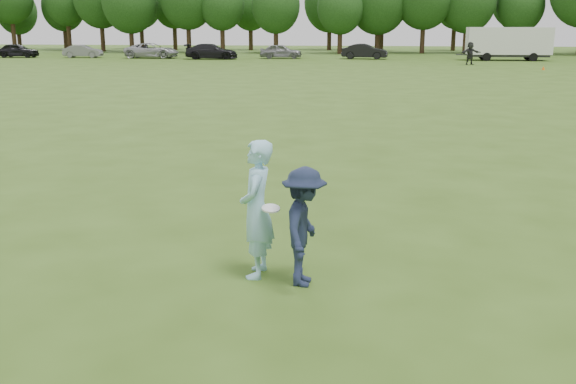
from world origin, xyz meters
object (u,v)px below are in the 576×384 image
(defender, at_px, (304,227))
(field_cone, at_px, (543,68))
(player_far_d, at_px, (470,53))
(car_d, at_px, (211,51))
(car_a, at_px, (18,50))
(car_c, at_px, (152,51))
(thrower, at_px, (257,209))
(car_b, at_px, (83,51))
(car_f, at_px, (365,51))
(cargo_trailer, at_px, (509,42))
(car_e, at_px, (281,51))

(defender, xyz_separation_m, field_cone, (14.72, 47.14, -0.73))
(player_far_d, distance_m, car_d, 25.71)
(car_d, bearing_deg, car_a, 85.42)
(player_far_d, height_order, car_c, player_far_d)
(thrower, xyz_separation_m, field_cone, (15.46, 46.87, -0.89))
(thrower, relative_size, defender, 1.19)
(defender, xyz_separation_m, car_b, (-29.40, 60.73, -0.21))
(car_f, height_order, field_cone, car_f)
(cargo_trailer, bearing_deg, car_f, 176.29)
(car_a, distance_m, cargo_trailer, 50.98)
(car_e, bearing_deg, player_far_d, -118.88)
(car_e, bearing_deg, car_d, 102.06)
(thrower, distance_m, field_cone, 49.37)
(thrower, bearing_deg, car_c, -160.47)
(thrower, distance_m, car_f, 61.27)
(car_b, bearing_deg, car_f, -93.61)
(car_d, relative_size, cargo_trailer, 0.59)
(player_far_d, height_order, car_d, player_far_d)
(player_far_d, bearing_deg, car_c, 146.76)
(car_e, height_order, field_cone, car_e)
(car_b, bearing_deg, car_a, 88.83)
(car_d, bearing_deg, field_cone, -114.86)
(defender, relative_size, car_c, 0.31)
(car_c, bearing_deg, car_a, 91.27)
(car_d, distance_m, cargo_trailer, 29.66)
(car_a, xyz_separation_m, car_f, (36.90, 1.28, 0.02))
(defender, relative_size, car_a, 0.40)
(thrower, height_order, player_far_d, thrower)
(player_far_d, distance_m, field_cone, 7.84)
(car_e, relative_size, car_f, 0.94)
(defender, bearing_deg, car_e, 11.38)
(car_b, xyz_separation_m, car_f, (29.83, 0.79, 0.10))
(field_cone, bearing_deg, car_a, 165.64)
(car_c, distance_m, cargo_trailer, 36.29)
(car_a, xyz_separation_m, car_c, (14.70, 0.37, 0.03))
(thrower, bearing_deg, car_a, -148.91)
(car_d, bearing_deg, defender, -168.18)
(car_e, xyz_separation_m, field_cone, (22.95, -14.33, -0.59))
(cargo_trailer, bearing_deg, field_cone, -89.04)
(car_a, height_order, car_d, car_d)
(car_e, bearing_deg, car_c, 89.37)
(cargo_trailer, bearing_deg, car_b, 179.84)
(field_cone, bearing_deg, car_d, 157.59)
(cargo_trailer, bearing_deg, defender, -103.45)
(thrower, height_order, defender, thrower)
(defender, relative_size, car_d, 0.33)
(car_b, xyz_separation_m, car_c, (7.62, -0.12, 0.11))
(player_far_d, relative_size, car_b, 0.50)
(thrower, distance_m, cargo_trailer, 62.25)
(car_d, bearing_deg, car_e, -76.17)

